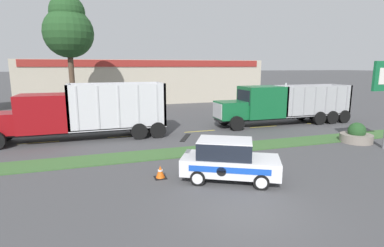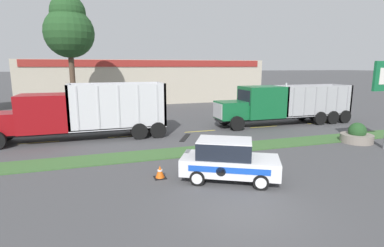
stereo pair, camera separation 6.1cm
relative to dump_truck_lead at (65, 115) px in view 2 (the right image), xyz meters
name	(u,v)px [view 2 (the right image)]	position (x,y,z in m)	size (l,w,h in m)	color
ground_plane	(243,210)	(6.40, -12.23, -1.64)	(600.00, 600.00, 0.00)	#474749
grass_verge	(183,152)	(6.40, -5.06, -1.61)	(120.00, 1.90, 0.06)	#3D6633
centre_line_3	(39,142)	(-1.64, -0.11, -1.64)	(2.40, 0.14, 0.01)	yellow
centre_line_4	(126,136)	(3.76, -0.11, -1.64)	(2.40, 0.14, 0.01)	yellow
centre_line_5	(200,131)	(9.16, -0.11, -1.64)	(2.40, 0.14, 0.01)	yellow
centre_line_6	(264,127)	(14.56, -0.11, -1.64)	(2.40, 0.14, 0.01)	yellow
centre_line_7	(320,123)	(19.96, -0.11, -1.64)	(2.40, 0.14, 0.01)	yellow
dump_truck_lead	(65,115)	(0.00, 0.00, 0.00)	(11.16, 2.65, 3.63)	black
dump_truck_trail	(273,105)	(15.63, 0.37, -0.02)	(11.79, 2.62, 3.45)	black
rally_car	(228,160)	(7.06, -9.55, -0.77)	(4.38, 3.45, 1.77)	white
stone_planter	(357,135)	(17.50, -6.24, -1.20)	(1.93, 1.93, 1.26)	gray
traffic_cone	(160,172)	(4.37, -8.47, -1.37)	(0.51, 0.51, 0.55)	black
store_building_backdrop	(144,80)	(8.73, 22.43, 1.13)	(30.68, 12.10, 5.53)	#BCB29E
tree_behind_right	(69,28)	(0.01, 9.60, 6.44)	(4.43, 4.43, 11.02)	brown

